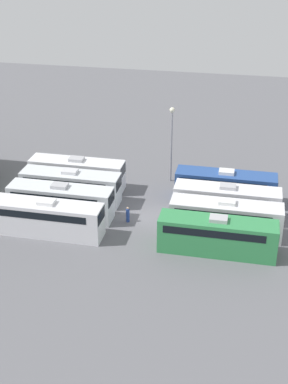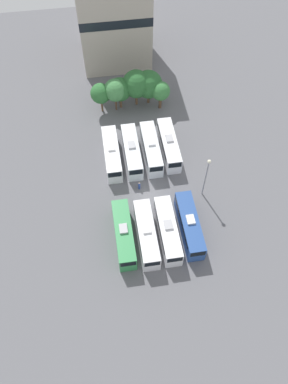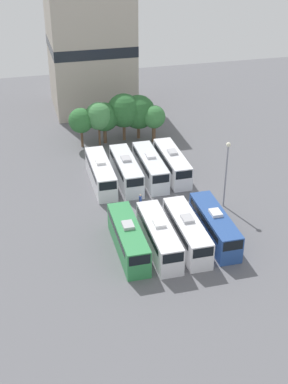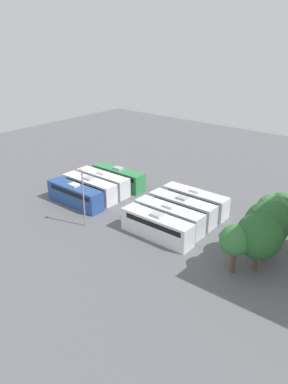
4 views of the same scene
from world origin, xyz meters
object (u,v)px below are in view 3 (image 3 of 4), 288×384
(bus_2, at_px, (187,231))
(depot_building, at_px, (91,50))
(bus_6, at_px, (150,166))
(bus_7, at_px, (172,163))
(bus_5, at_px, (126,169))
(worker_person, at_px, (140,201))
(tree_0, at_px, (81,121))
(tree_1, at_px, (99,116))
(tree_2, at_px, (104,117))
(bus_3, at_px, (214,225))
(tree_3, at_px, (124,111))
(bus_4, at_px, (101,172))
(tree_4, at_px, (138,112))
(bus_1, at_px, (159,236))
(light_pole, at_px, (227,165))
(bus_0, at_px, (128,237))
(tree_5, at_px, (154,117))

(bus_2, relative_size, depot_building, 0.51)
(bus_6, height_order, bus_7, same)
(bus_5, distance_m, worker_person, 7.02)
(tree_0, height_order, tree_1, tree_1)
(worker_person, relative_size, tree_0, 0.26)
(bus_6, relative_size, tree_2, 1.60)
(bus_3, distance_m, tree_1, 30.20)
(tree_3, bearing_deg, bus_5, -101.47)
(bus_4, relative_size, tree_4, 1.48)
(bus_1, height_order, bus_7, same)
(bus_6, xyz_separation_m, light_pole, (7.13, -9.72, 4.12))
(bus_3, xyz_separation_m, bus_5, (-6.80, 16.11, 0.00))
(bus_5, bearing_deg, tree_0, 107.96)
(bus_2, relative_size, light_pole, 1.20)
(bus_2, bearing_deg, tree_3, 90.96)
(bus_6, bearing_deg, bus_4, -179.20)
(bus_4, distance_m, light_pole, 17.60)
(light_pole, height_order, depot_building, depot_building)
(bus_0, distance_m, worker_person, 9.95)
(light_pole, height_order, tree_2, light_pole)
(worker_person, xyz_separation_m, depot_building, (0.18, 36.89, 9.79))
(bus_0, bearing_deg, bus_3, 0.03)
(bus_0, bearing_deg, tree_0, 91.50)
(tree_1, bearing_deg, depot_building, 83.77)
(tree_4, bearing_deg, bus_0, -106.01)
(bus_4, xyz_separation_m, tree_2, (3.13, 13.38, 2.59))
(worker_person, xyz_separation_m, tree_2, (-0.71, 20.34, 3.63))
(bus_2, bearing_deg, bus_3, 6.22)
(bus_2, bearing_deg, bus_5, 101.34)
(tree_3, bearing_deg, tree_2, -173.16)
(worker_person, bearing_deg, bus_4, 118.89)
(bus_0, xyz_separation_m, bus_4, (-0.13, 16.14, 0.00))
(bus_2, height_order, tree_1, tree_1)
(bus_5, height_order, worker_person, bus_5)
(bus_0, distance_m, tree_2, 29.78)
(bus_1, height_order, tree_5, tree_5)
(bus_0, distance_m, depot_building, 47.05)
(light_pole, bearing_deg, tree_2, 115.62)
(bus_1, xyz_separation_m, bus_5, (-0.00, 16.62, 0.00))
(bus_0, distance_m, bus_6, 17.64)
(bus_4, xyz_separation_m, tree_3, (6.34, 13.76, 3.19))
(bus_6, relative_size, tree_4, 1.48)
(tree_1, distance_m, tree_2, 1.24)
(bus_1, bearing_deg, tree_3, 84.74)
(depot_building, bearing_deg, bus_6, -84.24)
(bus_5, height_order, tree_5, tree_5)
(bus_4, height_order, tree_1, tree_1)
(bus_2, xyz_separation_m, bus_7, (3.46, 16.97, 0.00))
(tree_3, relative_size, depot_building, 0.37)
(bus_4, bearing_deg, bus_6, 0.80)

